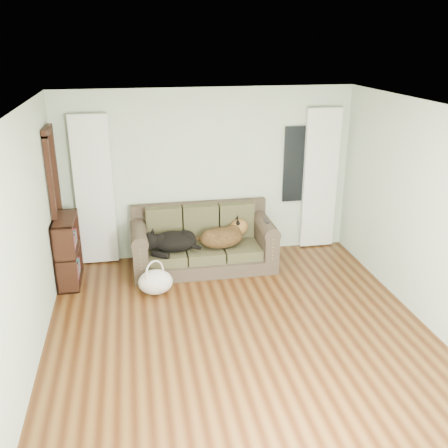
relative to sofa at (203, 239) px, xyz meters
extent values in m
plane|color=#3C1D0B|center=(0.15, -1.98, -0.45)|extent=(5.00, 5.00, 0.00)
plane|color=white|center=(0.15, -1.98, 2.15)|extent=(5.00, 5.00, 0.00)
cube|color=#B2CBA6|center=(0.15, 0.52, 0.85)|extent=(4.50, 0.04, 2.60)
cube|color=#B2CBA6|center=(-2.10, -1.98, 0.85)|extent=(0.04, 5.00, 2.60)
cube|color=#B2CBA6|center=(2.40, -1.98, 0.85)|extent=(0.04, 5.00, 2.60)
cube|color=white|center=(-1.55, 0.44, 0.70)|extent=(0.55, 0.08, 2.25)
cube|color=white|center=(1.95, 0.44, 0.70)|extent=(0.55, 0.08, 2.25)
cube|color=black|center=(1.60, 0.50, 0.95)|extent=(0.50, 0.03, 1.20)
cube|color=black|center=(-2.05, 0.07, 0.60)|extent=(0.07, 0.60, 2.10)
cube|color=#30271F|center=(0.00, 0.00, 0.00)|extent=(2.09, 0.90, 0.86)
ellipsoid|color=black|center=(-0.49, -0.11, 0.03)|extent=(0.73, 0.54, 0.29)
ellipsoid|color=black|center=(0.29, -0.05, 0.04)|extent=(0.78, 0.62, 0.31)
cube|color=black|center=(0.92, -0.15, 0.28)|extent=(0.05, 0.18, 0.02)
ellipsoid|color=beige|center=(-0.77, -0.71, -0.29)|extent=(0.57, 0.50, 0.34)
cube|color=black|center=(-1.94, -0.14, 0.05)|extent=(0.30, 0.78, 0.97)
camera|label=1|loc=(-0.97, -6.81, 2.84)|focal=40.00mm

